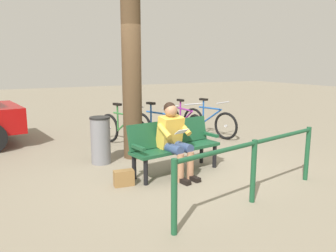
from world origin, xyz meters
TOP-DOWN VIEW (x-y plane):
  - ground_plane at (0.00, 0.00)m, footprint 40.00×40.00m
  - bench at (0.14, 0.11)m, footprint 1.65×0.72m
  - person_reading at (0.23, 0.29)m, footprint 0.53×0.81m
  - handbag at (1.12, 0.34)m, footprint 0.32×0.18m
  - tree_trunk at (0.41, -1.03)m, footprint 0.36×0.36m
  - litter_bin at (1.08, -0.94)m, footprint 0.37×0.37m
  - bicycle_purple at (-1.96, -1.89)m, footprint 0.64×1.62m
  - bicycle_silver at (-1.31, -2.00)m, footprint 0.48×1.68m
  - bicycle_blue at (-0.47, -1.79)m, footprint 0.70×1.59m
  - bicycle_black at (0.27, -1.97)m, footprint 0.64×1.62m
  - railing_fence at (-0.18, 1.70)m, footprint 2.74×0.60m

SIDE VIEW (x-z plane):
  - ground_plane at x=0.00m, z-range 0.00..0.00m
  - handbag at x=1.12m, z-range 0.00..0.24m
  - bicycle_purple at x=-1.96m, z-range -0.11..0.83m
  - bicycle_silver at x=-1.31m, z-range -0.11..0.83m
  - bicycle_blue at x=-0.47m, z-range -0.11..0.83m
  - bicycle_black at x=0.27m, z-range -0.11..0.83m
  - litter_bin at x=1.08m, z-range 0.00..0.86m
  - bench at x=0.14m, z-range 0.07..0.94m
  - railing_fence at x=-0.18m, z-range 0.16..1.01m
  - person_reading at x=0.23m, z-range 0.06..1.27m
  - tree_trunk at x=0.41m, z-range 0.00..3.55m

